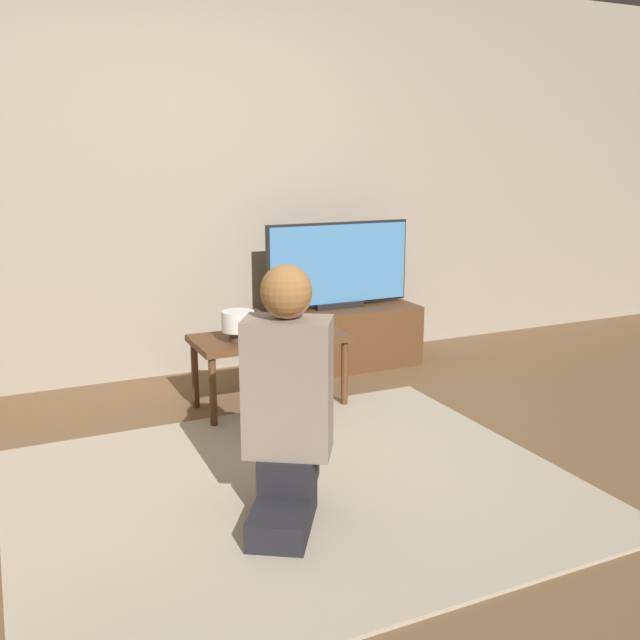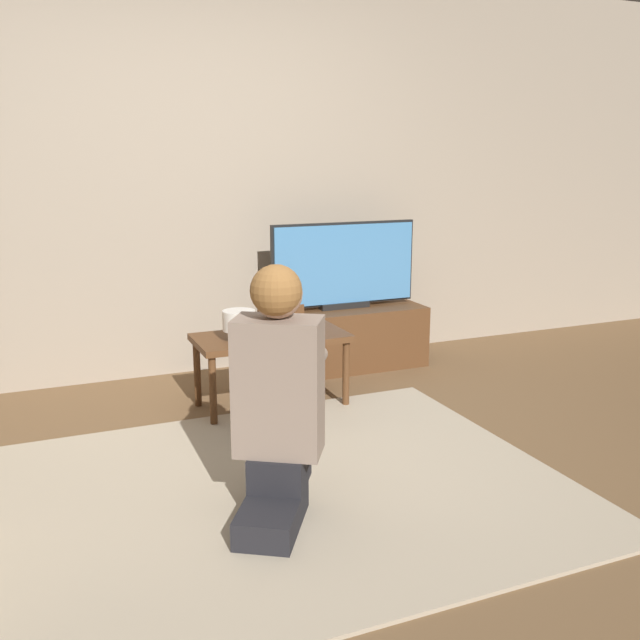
{
  "view_description": "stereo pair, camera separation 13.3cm",
  "coord_description": "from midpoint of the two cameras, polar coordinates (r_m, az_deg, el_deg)",
  "views": [
    {
      "loc": [
        -1.12,
        -2.62,
        1.44
      ],
      "look_at": [
        0.45,
        0.72,
        0.57
      ],
      "focal_mm": 40.0,
      "sensor_mm": 36.0,
      "label": 1
    },
    {
      "loc": [
        -1.0,
        -2.68,
        1.44
      ],
      "look_at": [
        0.45,
        0.72,
        0.57
      ],
      "focal_mm": 40.0,
      "sensor_mm": 36.0,
      "label": 2
    }
  ],
  "objects": [
    {
      "name": "tv_stand",
      "position": [
        4.87,
        0.7,
        -1.4
      ],
      "size": [
        1.09,
        0.45,
        0.41
      ],
      "color": "brown",
      "rests_on": "ground_plane"
    },
    {
      "name": "person_kneeling",
      "position": [
        2.8,
        -3.98,
        -5.75
      ],
      "size": [
        0.61,
        0.77,
        1.01
      ],
      "rotation": [
        0.0,
        0.0,
        2.58
      ],
      "color": "#232328",
      "rests_on": "rug"
    },
    {
      "name": "table_lamp",
      "position": [
        3.92,
        -7.54,
        -0.26
      ],
      "size": [
        0.18,
        0.18,
        0.17
      ],
      "color": "#4C3823",
      "rests_on": "coffee_table"
    },
    {
      "name": "ground_plane",
      "position": [
        3.19,
        -3.09,
        -13.52
      ],
      "size": [
        10.0,
        10.0,
        0.0
      ],
      "primitive_type": "plane",
      "color": "brown"
    },
    {
      "name": "tv",
      "position": [
        4.78,
        0.7,
        4.42
      ],
      "size": [
        1.03,
        0.08,
        0.58
      ],
      "color": "black",
      "rests_on": "tv_stand"
    },
    {
      "name": "rug",
      "position": [
        3.19,
        -3.09,
        -13.39
      ],
      "size": [
        2.37,
        1.96,
        0.02
      ],
      "color": "#BCAD93",
      "rests_on": "ground_plane"
    },
    {
      "name": "picture_frame",
      "position": [
        4.14,
        -3.1,
        0.16
      ],
      "size": [
        0.11,
        0.01,
        0.15
      ],
      "color": "brown",
      "rests_on": "coffee_table"
    },
    {
      "name": "coffee_table",
      "position": [
        4.07,
        -5.01,
        -1.92
      ],
      "size": [
        0.86,
        0.43,
        0.43
      ],
      "color": "brown",
      "rests_on": "ground_plane"
    },
    {
      "name": "wall_back",
      "position": [
        4.7,
        -12.34,
        11.25
      ],
      "size": [
        10.0,
        0.06,
        2.6
      ],
      "color": "tan",
      "rests_on": "ground_plane"
    }
  ]
}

